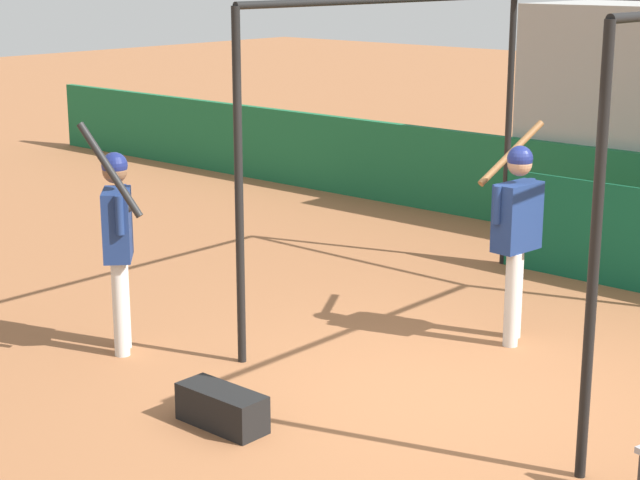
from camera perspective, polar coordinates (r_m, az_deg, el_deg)
name	(u,v)px	position (r m, az deg, el deg)	size (l,w,h in m)	color
ground_plane	(441,398)	(8.32, 6.45, -8.40)	(60.00, 60.00, 0.00)	#935B38
batting_cage	(600,175)	(10.24, 14.72, 3.35)	(3.20, 4.12, 2.95)	black
player_batter	(517,225)	(9.33, 10.44, 0.79)	(0.52, 0.91, 1.88)	silver
player_waiting	(118,234)	(9.07, -10.73, 0.32)	(0.76, 0.61, 2.02)	silver
equipment_bag	(222,408)	(7.79, -5.25, -8.91)	(0.70, 0.28, 0.28)	black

